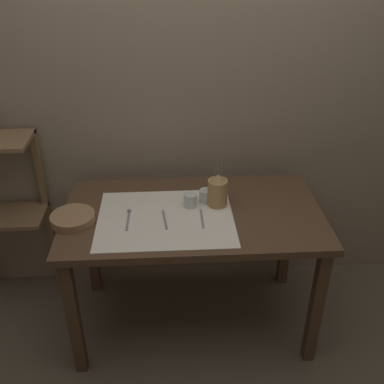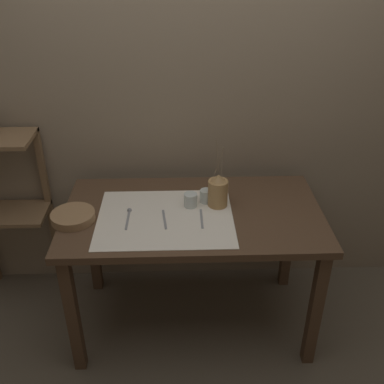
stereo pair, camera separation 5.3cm
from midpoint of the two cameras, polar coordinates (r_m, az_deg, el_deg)
ground_plane at (r=2.91m, az=0.64°, el=-15.84°), size 12.00×12.00×0.00m
stone_wall_back at (r=2.67m, az=0.33°, el=10.59°), size 7.00×0.06×2.40m
wooden_table at (r=2.46m, az=0.73°, el=-4.48°), size 1.38×0.77×0.80m
wooden_shelf_unit at (r=2.89m, az=-22.30°, el=0.40°), size 0.48×0.28×1.12m
linen_cloth at (r=2.35m, az=-2.76°, el=-3.29°), size 0.71×0.56×0.00m
pitcher_with_flowers at (r=2.41m, az=3.94°, el=0.08°), size 0.11×0.11×0.40m
wooden_bowl at (r=2.39m, az=-14.26°, el=-3.04°), size 0.23×0.23×0.04m
glass_tumbler_near at (r=2.42m, az=0.44°, el=-1.02°), size 0.07×0.07×0.08m
glass_tumbler_far at (r=2.47m, az=2.42°, el=-0.50°), size 0.07×0.07×0.07m
spoon_inner at (r=2.39m, az=-7.41°, el=-2.77°), size 0.02×0.19×0.02m
knife_center at (r=2.33m, az=-2.87°, el=-3.49°), size 0.03×0.18×0.00m
fork_inner at (r=2.34m, az=1.88°, el=-3.40°), size 0.01×0.18×0.00m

